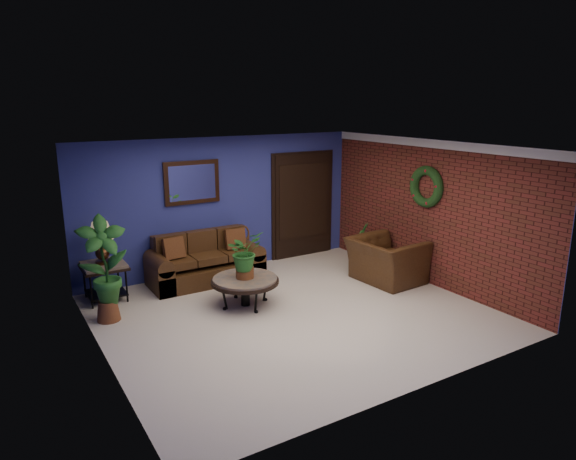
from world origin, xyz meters
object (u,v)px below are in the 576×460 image
sofa (204,265)px  side_chair (244,246)px  coffee_table (245,281)px  table_lamp (101,238)px  end_table (104,272)px  armchair (386,260)px

sofa → side_chair: same height
coffee_table → table_lamp: size_ratio=1.63×
sofa → coffee_table: 1.41m
sofa → side_chair: 0.84m
sofa → coffee_table: sofa is taller
end_table → armchair: (4.45, -1.68, -0.09)m
end_table → table_lamp: bearing=-135.0°
side_chair → armchair: bearing=-45.9°
end_table → side_chair: size_ratio=0.76×
end_table → sofa: bearing=0.8°
end_table → table_lamp: (-0.00, -0.00, 0.57)m
end_table → table_lamp: 0.57m
coffee_table → table_lamp: 2.37m
table_lamp → end_table: bearing=45.0°
sofa → armchair: size_ratio=1.66×
end_table → side_chair: (2.53, 0.07, 0.03)m
sofa → table_lamp: 1.87m
sofa → side_chair: (0.81, 0.04, 0.21)m
table_lamp → coffee_table: bearing=-37.0°
side_chair → coffee_table: bearing=-119.8°
coffee_table → side_chair: 1.61m
coffee_table → table_lamp: table_lamp is taller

